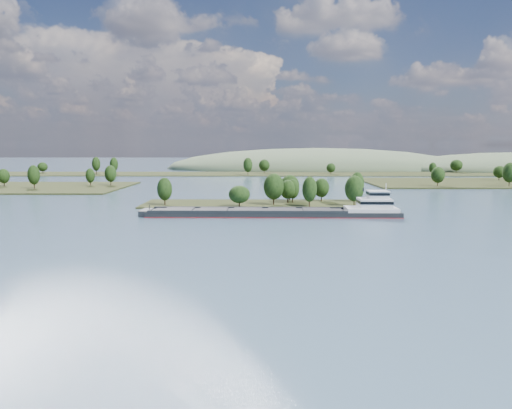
{
  "coord_description": "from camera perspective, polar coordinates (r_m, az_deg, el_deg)",
  "views": [
    {
      "loc": [
        -0.78,
        -30.05,
        25.16
      ],
      "look_at": [
        -1.99,
        130.0,
        6.0
      ],
      "focal_mm": 35.0,
      "sensor_mm": 36.0,
      "label": 1
    }
  ],
  "objects": [
    {
      "name": "ground",
      "position": [
        152.15,
        0.72,
        -2.69
      ],
      "size": [
        1800.0,
        1800.0,
        0.0
      ],
      "primitive_type": "plane",
      "color": "#3E516B",
      "rests_on": "ground"
    },
    {
      "name": "back_shoreline",
      "position": [
        430.62,
        1.75,
        3.58
      ],
      "size": [
        900.0,
        60.0,
        15.65
      ],
      "color": "black",
      "rests_on": "ground"
    },
    {
      "name": "cargo_barge",
      "position": [
        178.01,
        3.77,
        -0.8
      ],
      "size": [
        92.33,
        12.74,
        12.46
      ],
      "color": "black",
      "rests_on": "ground"
    },
    {
      "name": "hill_west",
      "position": [
        534.11,
        6.98,
        4.08
      ],
      "size": [
        320.0,
        160.0,
        44.0
      ],
      "primitive_type": "ellipsoid",
      "color": "#47583D",
      "rests_on": "ground"
    },
    {
      "name": "tree_island",
      "position": [
        210.16,
        2.58,
        1.07
      ],
      "size": [
        100.0,
        31.61,
        14.2
      ],
      "color": "black",
      "rests_on": "ground"
    }
  ]
}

